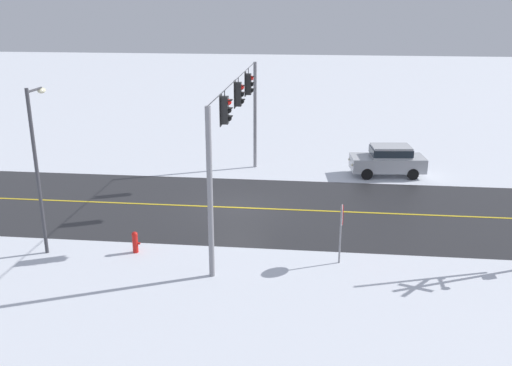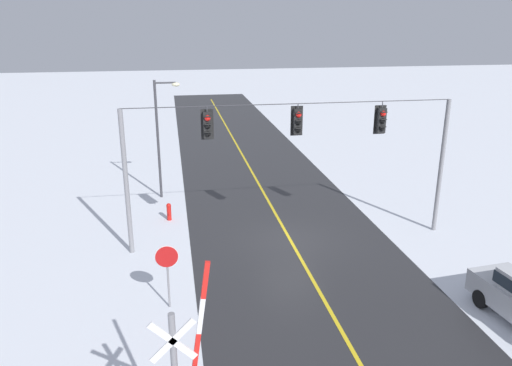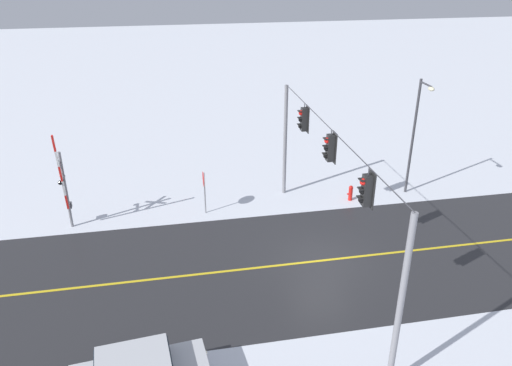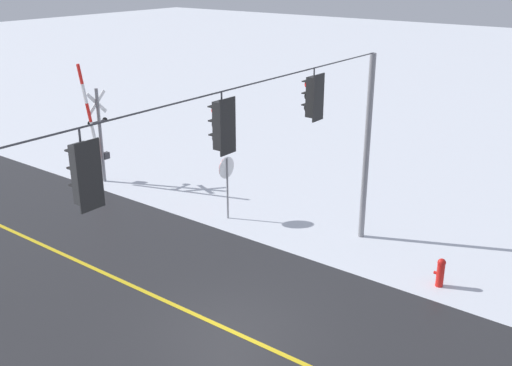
% 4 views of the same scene
% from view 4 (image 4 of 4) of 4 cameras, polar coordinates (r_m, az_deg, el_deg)
% --- Properties ---
extents(ground_plane, '(160.00, 160.00, 0.00)m').
position_cam_4_polar(ground_plane, '(15.61, -2.39, -14.02)').
color(ground_plane, silver).
extents(signal_span, '(14.20, 0.47, 6.22)m').
position_cam_4_polar(signal_span, '(13.58, -2.92, 0.96)').
color(signal_span, gray).
rests_on(signal_span, ground).
extents(stop_sign, '(0.80, 0.09, 2.35)m').
position_cam_4_polar(stop_sign, '(21.23, -2.83, 0.88)').
color(stop_sign, gray).
rests_on(stop_sign, ground).
extents(railroad_crossing, '(1.30, 0.31, 5.09)m').
position_cam_4_polar(railroad_crossing, '(25.53, -14.90, 5.07)').
color(railroad_crossing, gray).
rests_on(railroad_crossing, ground).
extents(fire_hydrant, '(0.24, 0.31, 0.88)m').
position_cam_4_polar(fire_hydrant, '(18.07, 17.27, -8.11)').
color(fire_hydrant, red).
rests_on(fire_hydrant, ground).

